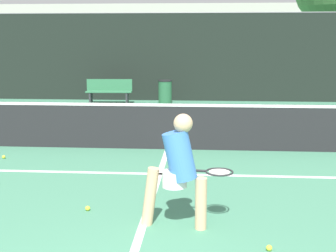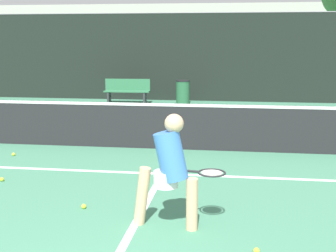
{
  "view_description": "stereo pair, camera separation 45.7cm",
  "coord_description": "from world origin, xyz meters",
  "px_view_note": "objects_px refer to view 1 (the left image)",
  "views": [
    {
      "loc": [
        0.71,
        -2.69,
        2.24
      ],
      "look_at": [
        0.19,
        4.19,
        0.95
      ],
      "focal_mm": 50.0,
      "sensor_mm": 36.0,
      "label": 1
    },
    {
      "loc": [
        1.16,
        -2.64,
        2.24
      ],
      "look_at": [
        0.19,
        4.19,
        0.95
      ],
      "focal_mm": 50.0,
      "sensor_mm": 36.0,
      "label": 2
    }
  ],
  "objects_px": {
    "trash_bin": "(165,92)",
    "courtside_bench": "(109,91)",
    "player_practicing": "(179,167)",
    "parked_car": "(272,79)"
  },
  "relations": [
    {
      "from": "trash_bin",
      "to": "courtside_bench",
      "type": "bearing_deg",
      "value": -174.14
    },
    {
      "from": "player_practicing",
      "to": "trash_bin",
      "type": "bearing_deg",
      "value": 102.85
    },
    {
      "from": "trash_bin",
      "to": "parked_car",
      "type": "bearing_deg",
      "value": 35.7
    },
    {
      "from": "trash_bin",
      "to": "player_practicing",
      "type": "bearing_deg",
      "value": -84.5
    },
    {
      "from": "courtside_bench",
      "to": "parked_car",
      "type": "distance_m",
      "value": 6.77
    },
    {
      "from": "trash_bin",
      "to": "parked_car",
      "type": "distance_m",
      "value": 5.02
    },
    {
      "from": "player_practicing",
      "to": "courtside_bench",
      "type": "bearing_deg",
      "value": 113.01
    },
    {
      "from": "courtside_bench",
      "to": "trash_bin",
      "type": "height_order",
      "value": "courtside_bench"
    },
    {
      "from": "player_practicing",
      "to": "courtside_bench",
      "type": "relative_size",
      "value": 0.88
    },
    {
      "from": "parked_car",
      "to": "trash_bin",
      "type": "bearing_deg",
      "value": -144.3
    }
  ]
}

